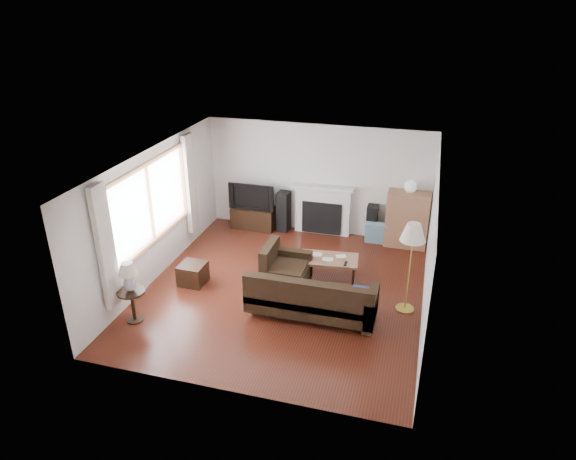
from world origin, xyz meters
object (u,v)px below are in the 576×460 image
(sectional_sofa, at_px, (312,295))
(coffee_table, at_px, (328,268))
(bookshelf, at_px, (407,219))
(floor_lamp, at_px, (409,268))
(tv_stand, at_px, (254,218))
(side_table, at_px, (133,306))

(sectional_sofa, xyz_separation_m, coffee_table, (0.02, 1.29, -0.16))
(bookshelf, bearing_deg, floor_lamp, -85.82)
(bookshelf, relative_size, sectional_sofa, 0.52)
(tv_stand, distance_m, floor_lamp, 4.49)
(floor_lamp, bearing_deg, side_table, -160.31)
(tv_stand, bearing_deg, coffee_table, -40.28)
(bookshelf, xyz_separation_m, side_table, (-4.17, -4.10, -0.32))
(coffee_table, height_order, side_table, side_table)
(tv_stand, height_order, sectional_sofa, sectional_sofa)
(coffee_table, bearing_deg, bookshelf, 47.88)
(bookshelf, height_order, floor_lamp, floor_lamp)
(bookshelf, distance_m, sectional_sofa, 3.41)
(sectional_sofa, relative_size, coffee_table, 2.11)
(floor_lamp, bearing_deg, sectional_sofa, -159.09)
(bookshelf, bearing_deg, side_table, -135.50)
(bookshelf, distance_m, coffee_table, 2.30)
(tv_stand, bearing_deg, side_table, -99.68)
(side_table, bearing_deg, bookshelf, 44.50)
(tv_stand, xyz_separation_m, sectional_sofa, (2.13, -3.11, 0.13))
(sectional_sofa, relative_size, side_table, 4.08)
(floor_lamp, bearing_deg, bookshelf, 94.18)
(sectional_sofa, xyz_separation_m, side_table, (-2.83, -0.97, -0.09))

